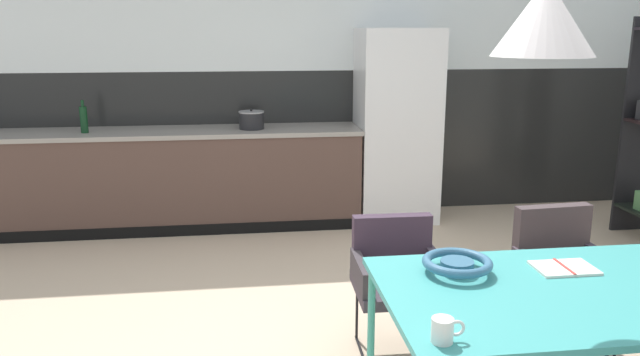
# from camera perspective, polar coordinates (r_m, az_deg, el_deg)

# --- Properties ---
(back_wall_splashback_dark) EXTENTS (6.97, 0.12, 1.41)m
(back_wall_splashback_dark) POSITION_cam_1_polar(r_m,az_deg,el_deg) (6.12, -1.42, 3.35)
(back_wall_splashback_dark) COLOR black
(back_wall_splashback_dark) RESTS_ON ground
(kitchen_counter) EXTENTS (3.82, 0.63, 0.91)m
(kitchen_counter) POSITION_cam_1_polar(r_m,az_deg,el_deg) (5.84, -15.25, -0.13)
(kitchen_counter) COLOR #4F3931
(kitchen_counter) RESTS_ON ground
(refrigerator_column) EXTENTS (0.73, 0.60, 1.80)m
(refrigerator_column) POSITION_cam_1_polar(r_m,az_deg,el_deg) (5.88, 7.10, 4.79)
(refrigerator_column) COLOR silver
(refrigerator_column) RESTS_ON ground
(dining_table) EXTENTS (1.92, 0.95, 0.74)m
(dining_table) POSITION_cam_1_polar(r_m,az_deg,el_deg) (2.92, 24.99, -9.81)
(dining_table) COLOR teal
(dining_table) RESTS_ON ground
(armchair_near_window) EXTENTS (0.50, 0.48, 0.76)m
(armchair_near_window) POSITION_cam_1_polar(r_m,az_deg,el_deg) (3.52, 7.06, -8.27)
(armchair_near_window) COLOR #393139
(armchair_near_window) RESTS_ON ground
(armchair_corner_seat) EXTENTS (0.52, 0.50, 0.81)m
(armchair_corner_seat) POSITION_cam_1_polar(r_m,az_deg,el_deg) (3.80, 21.43, -7.26)
(armchair_corner_seat) COLOR #393139
(armchair_corner_seat) RESTS_ON ground
(fruit_bowl) EXTENTS (0.31, 0.31, 0.07)m
(fruit_bowl) POSITION_cam_1_polar(r_m,az_deg,el_deg) (2.83, 12.58, -7.74)
(fruit_bowl) COLOR #33607F
(fruit_bowl) RESTS_ON dining_table
(open_book) EXTENTS (0.27, 0.19, 0.02)m
(open_book) POSITION_cam_1_polar(r_m,az_deg,el_deg) (3.03, 21.67, -7.74)
(open_book) COLOR white
(open_book) RESTS_ON dining_table
(mug_tall_blue) EXTENTS (0.12, 0.08, 0.09)m
(mug_tall_blue) POSITION_cam_1_polar(r_m,az_deg,el_deg) (2.24, 11.35, -13.64)
(mug_tall_blue) COLOR white
(mug_tall_blue) RESTS_ON dining_table
(cooking_pot) EXTENTS (0.23, 0.23, 0.19)m
(cooking_pot) POSITION_cam_1_polar(r_m,az_deg,el_deg) (5.65, -6.36, 5.35)
(cooking_pot) COLOR black
(cooking_pot) RESTS_ON kitchen_counter
(bottle_wine_green) EXTENTS (0.06, 0.06, 0.29)m
(bottle_wine_green) POSITION_cam_1_polar(r_m,az_deg,el_deg) (5.78, -21.03, 5.11)
(bottle_wine_green) COLOR #0F3319
(bottle_wine_green) RESTS_ON kitchen_counter
(pendant_lamp_over_table_near) EXTENTS (0.38, 0.38, 1.07)m
(pendant_lamp_over_table_near) POSITION_cam_1_polar(r_m,az_deg,el_deg) (2.51, 20.08, 13.78)
(pendant_lamp_over_table_near) COLOR black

